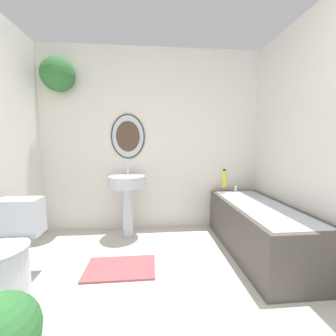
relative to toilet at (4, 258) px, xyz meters
name	(u,v)px	position (x,y,z in m)	size (l,w,h in m)	color
wall_back	(142,134)	(1.02, 1.20, 1.01)	(2.99, 0.39, 2.40)	silver
wall_right	(332,139)	(2.63, 0.00, 0.91)	(0.06, 2.49, 2.40)	silver
toilet	(4,258)	(0.00, 0.00, 0.00)	(0.42, 0.60, 0.70)	silver
pedestal_sink	(127,190)	(0.84, 0.92, 0.31)	(0.45, 0.45, 0.88)	silver
bathtub	(258,228)	(2.27, 0.42, -0.01)	(0.62, 1.43, 0.60)	#4C4742
shampoo_bottle	(224,179)	(2.09, 1.00, 0.42)	(0.07, 0.07, 0.24)	gold
bath_mat	(120,268)	(0.84, 0.24, -0.28)	(0.64, 0.38, 0.02)	#934C51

